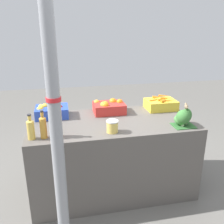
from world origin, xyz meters
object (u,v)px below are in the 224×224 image
Objects in this scene: juice_bottle_ruby at (56,125)px; pickle_jar at (112,126)px; carrot_crate at (161,104)px; juice_bottle_golden at (31,129)px; broccoli_pile at (183,118)px; juice_bottle_amber at (43,126)px; support_pole at (54,109)px; orange_crate at (109,107)px; sparrow_bird at (186,106)px; apple_crate at (51,111)px.

juice_bottle_ruby reaches higher than pickle_jar.
juice_bottle_golden reaches higher than carrot_crate.
broccoli_pile is 0.75m from pickle_jar.
juice_bottle_amber is 0.11m from juice_bottle_ruby.
juice_bottle_ruby reaches higher than broccoli_pile.
broccoli_pile is (1.26, 0.49, -0.35)m from support_pole.
sparrow_bird reaches higher than orange_crate.
juice_bottle_amber is at bearing -142.34° from orange_crate.
juice_bottle_ruby is 1.29m from sparrow_bird.
carrot_crate is (1.31, -0.01, -0.01)m from apple_crate.
orange_crate and carrot_crate have the same top height.
broccoli_pile is 1.50m from juice_bottle_golden.
support_pole reaches higher than orange_crate.
pickle_jar is at bearing -43.78° from apple_crate.
sparrow_bird is (1.40, 0.01, 0.09)m from juice_bottle_amber.
juice_bottle_amber is at bearing 109.71° from sparrow_bird.
juice_bottle_ruby is 0.53m from pickle_jar.
pickle_jar is at bearing -97.60° from orange_crate.
carrot_crate is at bearing 37.39° from pickle_jar.
juice_bottle_golden is at bearing 179.77° from pickle_jar.
broccoli_pile is 1.39m from juice_bottle_amber.
support_pole is 0.58m from juice_bottle_amber.
orange_crate is at bearing 42.56° from juice_bottle_ruby.
juice_bottle_ruby is (-0.60, -0.55, 0.05)m from orange_crate.
apple_crate is 1.46m from sparrow_bird.
sparrow_bird is at bearing -38.02° from orange_crate.
orange_crate is 1.34× the size of juice_bottle_amber.
carrot_crate is 1.57m from juice_bottle_golden.
apple_crate is 1.44m from broccoli_pile.
carrot_crate is at bearing -0.15° from orange_crate.
broccoli_pile is (0.67, -0.54, 0.02)m from orange_crate.
orange_crate is 1.63× the size of broccoli_pile.
juice_bottle_ruby reaches higher than orange_crate.
juice_bottle_amber reaches higher than juice_bottle_golden.
support_pole is 0.62m from juice_bottle_golden.
orange_crate is at bearing 37.66° from juice_bottle_amber.
apple_crate reaches higher than pickle_jar.
juice_bottle_amber is 1.41m from sparrow_bird.
broccoli_pile is at bearing 1.25° from pickle_jar.
support_pole is at bearing 129.97° from sparrow_bird.
juice_bottle_golden is at bearing -180.00° from juice_bottle_ruby.
pickle_jar is (0.53, -0.00, -0.06)m from juice_bottle_ruby.
juice_bottle_golden is 2.01× the size of pickle_jar.
broccoli_pile is 1.83× the size of pickle_jar.
carrot_crate is 0.91m from pickle_jar.
pickle_jar is at bearing -0.33° from juice_bottle_ruby.
juice_bottle_golden is (-0.24, 0.47, -0.33)m from support_pole.
apple_crate is 0.81m from pickle_jar.
juice_bottle_ruby reaches higher than juice_bottle_amber.
juice_bottle_golden is (-1.50, -0.01, 0.02)m from broccoli_pile.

